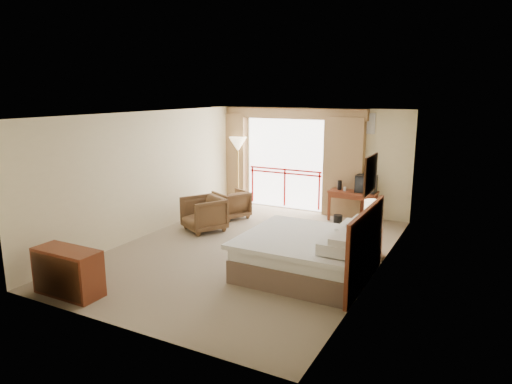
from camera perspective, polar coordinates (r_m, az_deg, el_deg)
The scene contains 29 objects.
floor at distance 9.21m, azimuth -0.78°, elevation -7.27°, with size 7.00×7.00×0.00m, color gray.
ceiling at distance 8.68m, azimuth -0.83°, elevation 9.75°, with size 7.00×7.00×0.00m, color white.
wall_back at distance 11.99m, azimuth 7.22°, elevation 3.95°, with size 5.00×5.00×0.00m, color beige.
wall_front at distance 6.10m, azimuth -16.76°, elevation -4.89°, with size 5.00×5.00×0.00m, color beige.
wall_left at distance 10.26m, azimuth -13.18°, elevation 2.26°, with size 7.00×7.00×0.00m, color beige.
wall_right at distance 7.99m, azimuth 15.16°, elevation -0.72°, with size 7.00×7.00×0.00m, color beige.
balcony_door at distance 12.30m, azimuth 3.68°, elevation 3.53°, with size 2.40×2.40×0.00m, color white.
balcony_railing at distance 12.35m, azimuth 3.61°, elevation 1.74°, with size 2.09×0.03×1.02m.
curtain_left at distance 12.93m, azimuth -3.26°, elevation 4.20°, with size 1.00×0.26×2.50m, color olive.
curtain_right at distance 11.60m, azimuth 10.88°, elevation 3.03°, with size 1.00×0.26×2.50m, color olive.
valance at distance 12.07m, azimuth 3.57°, elevation 9.80°, with size 4.40×0.22×0.28m, color olive.
hvac_vent at distance 11.47m, azimuth 13.46°, elevation 8.35°, with size 0.50×0.04×0.50m, color silver.
bed at distance 7.98m, azimuth 6.68°, elevation -7.66°, with size 2.13×2.06×0.97m.
headboard at distance 7.62m, azimuth 13.55°, elevation -6.74°, with size 0.06×2.10×1.30m, color #5B2314.
framed_art at distance 7.32m, azimuth 14.11°, elevation 2.16°, with size 0.04×0.72×0.60m.
nightstand at distance 9.06m, azimuth 14.04°, elevation -6.21°, with size 0.37×0.44×0.53m, color #5B2314.
table_lamp at distance 8.91m, azimuth 14.36°, elevation -1.90°, with size 0.31×0.31×0.55m.
phone at distance 8.84m, azimuth 13.60°, elevation -4.60°, with size 0.16×0.13×0.07m, color black.
desk at distance 11.39m, azimuth 12.10°, elevation -0.64°, with size 1.14×0.55×0.74m.
tv at distance 11.18m, azimuth 13.59°, elevation 0.98°, with size 0.46×0.37×0.42m.
coffee_maker at distance 11.38m, azimuth 10.40°, elevation 0.84°, with size 0.11×0.11×0.23m, color black.
cup at distance 11.30m, azimuth 11.04°, elevation 0.39°, with size 0.07×0.07×0.10m, color white.
wastebasket at distance 10.93m, azimuth 10.19°, elevation -3.53°, with size 0.21×0.21×0.27m, color black.
armchair_far at distance 11.52m, azimuth -3.05°, elevation -3.20°, with size 0.74×0.76×0.69m, color #4D331D.
armchair_near at distance 10.54m, azimuth -6.50°, elevation -4.78°, with size 0.83×0.85×0.78m, color #4D331D.
side_table at distance 11.17m, azimuth -5.54°, elevation -1.90°, with size 0.46×0.46×0.51m.
book at distance 11.13m, azimuth -5.56°, elevation -1.08°, with size 0.17×0.23×0.02m, color white.
floor_lamp at distance 12.46m, azimuth -2.27°, elevation 5.66°, with size 0.48×0.48×1.90m.
dresser at distance 7.76m, azimuth -22.46°, elevation -9.23°, with size 1.11×0.47×0.74m.
Camera 1 is at (4.14, -7.61, 3.12)m, focal length 32.00 mm.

